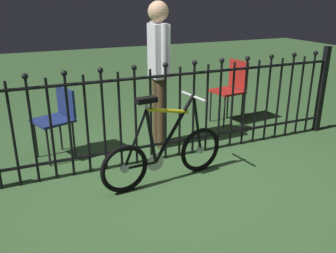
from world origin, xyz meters
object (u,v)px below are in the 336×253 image
chair_navy (58,115)px  chair_red (232,86)px  bicycle (164,153)px  person_visitor (159,62)px

chair_navy → chair_red: bearing=5.3°
bicycle → chair_red: (1.61, 1.28, 0.24)m
chair_red → person_visitor: size_ratio=0.52×
bicycle → person_visitor: 1.19m
bicycle → chair_navy: size_ratio=1.70×
chair_navy → chair_red: chair_red is taller
chair_navy → person_visitor: 1.31m
chair_navy → chair_red: 2.49m
chair_red → person_visitor: bearing=-163.0°
chair_navy → person_visitor: (1.18, -0.17, 0.55)m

